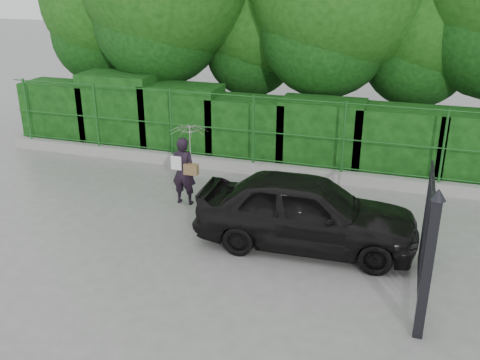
% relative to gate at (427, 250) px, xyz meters
% --- Properties ---
extents(ground, '(80.00, 80.00, 0.00)m').
position_rel_gate_xyz_m(ground, '(-4.60, 0.72, -1.19)').
color(ground, gray).
extents(kerb, '(14.00, 0.25, 0.30)m').
position_rel_gate_xyz_m(kerb, '(-4.60, 5.22, -1.04)').
color(kerb, '#9E9E99').
rests_on(kerb, ground).
extents(fence, '(14.13, 0.06, 1.80)m').
position_rel_gate_xyz_m(fence, '(-4.38, 5.22, 0.01)').
color(fence, '#1A561C').
rests_on(fence, kerb).
extents(hedge, '(14.20, 1.20, 2.21)m').
position_rel_gate_xyz_m(hedge, '(-4.76, 6.22, -0.24)').
color(hedge, black).
rests_on(hedge, ground).
extents(gate, '(0.22, 2.33, 2.36)m').
position_rel_gate_xyz_m(gate, '(0.00, 0.00, 0.00)').
color(gate, black).
rests_on(gate, ground).
extents(woman, '(0.88, 0.89, 1.87)m').
position_rel_gate_xyz_m(woman, '(-5.07, 2.94, 0.03)').
color(woman, black).
rests_on(woman, ground).
extents(car, '(4.27, 1.82, 1.44)m').
position_rel_gate_xyz_m(car, '(-2.14, 1.78, -0.47)').
color(car, black).
rests_on(car, ground).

